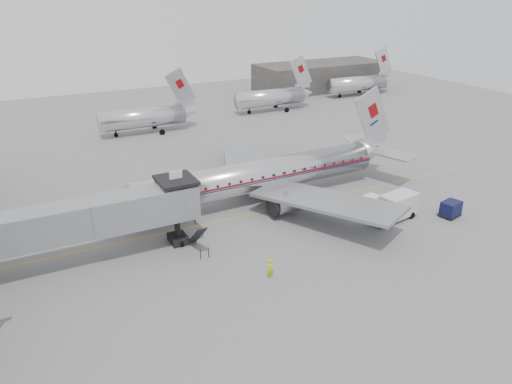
% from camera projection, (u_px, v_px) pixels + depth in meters
% --- Properties ---
extents(ground, '(160.00, 160.00, 0.00)m').
position_uv_depth(ground, '(281.00, 237.00, 48.77)').
color(ground, slate).
rests_on(ground, ground).
extents(hangar, '(30.00, 12.00, 6.00)m').
position_uv_depth(hangar, '(320.00, 76.00, 115.81)').
color(hangar, '#373432').
rests_on(hangar, ground).
extents(apron_line, '(60.00, 0.15, 0.01)m').
position_uv_depth(apron_line, '(278.00, 208.00, 54.95)').
color(apron_line, gold).
rests_on(apron_line, ground).
extents(jet_bridge, '(21.00, 6.20, 7.10)m').
position_uv_depth(jet_bridge, '(94.00, 218.00, 43.10)').
color(jet_bridge, slate).
rests_on(jet_bridge, ground).
extents(distant_aircraft_near, '(16.39, 3.20, 10.26)m').
position_uv_depth(distant_aircraft_near, '(143.00, 117.00, 81.36)').
color(distant_aircraft_near, silver).
rests_on(distant_aircraft_near, ground).
extents(distant_aircraft_mid, '(16.39, 3.20, 10.26)m').
position_uv_depth(distant_aircraft_mid, '(271.00, 97.00, 95.64)').
color(distant_aircraft_mid, silver).
rests_on(distant_aircraft_mid, ground).
extents(distant_aircraft_far, '(16.39, 3.20, 10.26)m').
position_uv_depth(distant_aircraft_far, '(358.00, 83.00, 109.07)').
color(distant_aircraft_far, silver).
rests_on(distant_aircraft_far, ground).
extents(airliner, '(36.60, 33.90, 11.57)m').
position_uv_depth(airliner, '(264.00, 175.00, 56.26)').
color(airliner, silver).
rests_on(airliner, ground).
extents(service_van, '(5.96, 3.08, 2.67)m').
position_uv_depth(service_van, '(394.00, 207.00, 51.78)').
color(service_van, silver).
rests_on(service_van, ground).
extents(baggage_cart_navy, '(2.48, 2.10, 1.69)m').
position_uv_depth(baggage_cart_navy, '(451.00, 209.00, 52.69)').
color(baggage_cart_navy, '#0C1033').
rests_on(baggage_cart_navy, ground).
extents(baggage_cart_white, '(2.40, 2.02, 1.65)m').
position_uv_depth(baggage_cart_white, '(370.00, 203.00, 54.10)').
color(baggage_cart_white, silver).
rests_on(baggage_cart_white, ground).
extents(ramp_worker, '(0.67, 0.45, 1.80)m').
position_uv_depth(ramp_worker, '(270.00, 269.00, 41.58)').
color(ramp_worker, '#BBD919').
rests_on(ramp_worker, ground).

